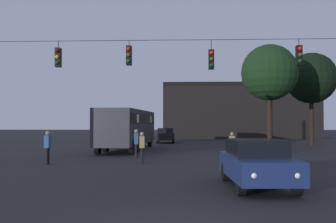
{
  "coord_description": "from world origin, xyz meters",
  "views": [
    {
      "loc": [
        0.44,
        -7.33,
        2.06
      ],
      "look_at": [
        -0.29,
        10.42,
        2.58
      ],
      "focal_mm": 41.39,
      "sensor_mm": 36.0,
      "label": 1
    }
  ],
  "objects_px": {
    "car_near_right": "(257,162)",
    "pedestrian_crossing_center": "(232,144)",
    "pedestrian_crossing_left": "(136,142)",
    "pedestrian_crossing_right": "(142,146)",
    "car_far_left": "(166,135)",
    "city_bus": "(128,125)",
    "tree_left_silhouette": "(269,73)",
    "tree_behind_building": "(311,78)",
    "pedestrian_near_bus": "(48,145)"
  },
  "relations": [
    {
      "from": "pedestrian_crossing_center",
      "to": "pedestrian_crossing_right",
      "type": "height_order",
      "value": "pedestrian_crossing_right"
    },
    {
      "from": "car_far_left",
      "to": "tree_behind_building",
      "type": "distance_m",
      "value": 15.19
    },
    {
      "from": "tree_left_silhouette",
      "to": "pedestrian_crossing_left",
      "type": "bearing_deg",
      "value": -136.8
    },
    {
      "from": "pedestrian_crossing_left",
      "to": "car_near_right",
      "type": "bearing_deg",
      "value": -62.31
    },
    {
      "from": "car_near_right",
      "to": "pedestrian_crossing_left",
      "type": "xyz_separation_m",
      "value": [
        -5.08,
        9.67,
        0.16
      ]
    },
    {
      "from": "car_far_left",
      "to": "pedestrian_crossing_left",
      "type": "relative_size",
      "value": 2.6
    },
    {
      "from": "car_near_right",
      "to": "pedestrian_crossing_left",
      "type": "bearing_deg",
      "value": 117.69
    },
    {
      "from": "city_bus",
      "to": "pedestrian_near_bus",
      "type": "bearing_deg",
      "value": -103.88
    },
    {
      "from": "pedestrian_crossing_center",
      "to": "tree_behind_building",
      "type": "height_order",
      "value": "tree_behind_building"
    },
    {
      "from": "car_near_right",
      "to": "pedestrian_near_bus",
      "type": "bearing_deg",
      "value": 144.74
    },
    {
      "from": "car_near_right",
      "to": "city_bus",
      "type": "bearing_deg",
      "value": 111.61
    },
    {
      "from": "city_bus",
      "to": "car_near_right",
      "type": "xyz_separation_m",
      "value": [
        6.58,
        -16.62,
        -1.07
      ]
    },
    {
      "from": "car_near_right",
      "to": "car_far_left",
      "type": "distance_m",
      "value": 27.91
    },
    {
      "from": "car_near_right",
      "to": "tree_left_silhouette",
      "type": "bearing_deg",
      "value": 76.36
    },
    {
      "from": "car_far_left",
      "to": "pedestrian_crossing_right",
      "type": "xyz_separation_m",
      "value": [
        -0.23,
        -20.56,
        0.1
      ]
    },
    {
      "from": "pedestrian_crossing_left",
      "to": "pedestrian_crossing_right",
      "type": "height_order",
      "value": "pedestrian_crossing_left"
    },
    {
      "from": "pedestrian_near_bus",
      "to": "tree_left_silhouette",
      "type": "xyz_separation_m",
      "value": [
        13.64,
        12.27,
        5.13
      ]
    },
    {
      "from": "pedestrian_crossing_left",
      "to": "pedestrian_crossing_center",
      "type": "xyz_separation_m",
      "value": [
        5.43,
        -0.52,
        -0.1
      ]
    },
    {
      "from": "pedestrian_crossing_left",
      "to": "tree_behind_building",
      "type": "height_order",
      "value": "tree_behind_building"
    },
    {
      "from": "city_bus",
      "to": "tree_left_silhouette",
      "type": "distance_m",
      "value": 12.07
    },
    {
      "from": "city_bus",
      "to": "car_near_right",
      "type": "relative_size",
      "value": 2.53
    },
    {
      "from": "pedestrian_crossing_center",
      "to": "pedestrian_crossing_right",
      "type": "xyz_separation_m",
      "value": [
        -4.81,
        -2.14,
        0.04
      ]
    },
    {
      "from": "pedestrian_crossing_right",
      "to": "tree_left_silhouette",
      "type": "height_order",
      "value": "tree_left_silhouette"
    },
    {
      "from": "pedestrian_crossing_left",
      "to": "tree_behind_building",
      "type": "xyz_separation_m",
      "value": [
        14.39,
        13.55,
        5.16
      ]
    },
    {
      "from": "car_near_right",
      "to": "pedestrian_near_bus",
      "type": "height_order",
      "value": "pedestrian_near_bus"
    },
    {
      "from": "city_bus",
      "to": "car_far_left",
      "type": "bearing_deg",
      "value": 77.9
    },
    {
      "from": "tree_left_silhouette",
      "to": "pedestrian_crossing_right",
      "type": "bearing_deg",
      "value": -127.59
    },
    {
      "from": "pedestrian_crossing_center",
      "to": "pedestrian_crossing_right",
      "type": "relative_size",
      "value": 0.96
    },
    {
      "from": "pedestrian_crossing_right",
      "to": "pedestrian_crossing_left",
      "type": "bearing_deg",
      "value": 103.12
    },
    {
      "from": "car_far_left",
      "to": "pedestrian_crossing_center",
      "type": "xyz_separation_m",
      "value": [
        4.58,
        -18.42,
        0.07
      ]
    },
    {
      "from": "city_bus",
      "to": "car_far_left",
      "type": "xyz_separation_m",
      "value": [
        2.35,
        10.96,
        -1.07
      ]
    },
    {
      "from": "city_bus",
      "to": "pedestrian_crossing_center",
      "type": "bearing_deg",
      "value": -47.11
    },
    {
      "from": "city_bus",
      "to": "pedestrian_crossing_center",
      "type": "xyz_separation_m",
      "value": [
        6.93,
        -7.46,
        -1.0
      ]
    },
    {
      "from": "car_far_left",
      "to": "tree_behind_building",
      "type": "height_order",
      "value": "tree_behind_building"
    },
    {
      "from": "pedestrian_crossing_left",
      "to": "tree_behind_building",
      "type": "distance_m",
      "value": 20.43
    },
    {
      "from": "car_near_right",
      "to": "pedestrian_crossing_center",
      "type": "distance_m",
      "value": 9.16
    },
    {
      "from": "city_bus",
      "to": "car_far_left",
      "type": "distance_m",
      "value": 11.26
    },
    {
      "from": "car_near_right",
      "to": "pedestrian_crossing_center",
      "type": "relative_size",
      "value": 2.86
    },
    {
      "from": "tree_behind_building",
      "to": "car_far_left",
      "type": "bearing_deg",
      "value": 162.15
    },
    {
      "from": "pedestrian_crossing_center",
      "to": "pedestrian_crossing_left",
      "type": "bearing_deg",
      "value": 174.56
    },
    {
      "from": "pedestrian_crossing_center",
      "to": "pedestrian_near_bus",
      "type": "height_order",
      "value": "pedestrian_near_bus"
    },
    {
      "from": "city_bus",
      "to": "pedestrian_crossing_right",
      "type": "bearing_deg",
      "value": -77.53
    },
    {
      "from": "car_far_left",
      "to": "pedestrian_near_bus",
      "type": "relative_size",
      "value": 2.65
    },
    {
      "from": "pedestrian_crossing_right",
      "to": "city_bus",
      "type": "bearing_deg",
      "value": 102.47
    },
    {
      "from": "pedestrian_crossing_left",
      "to": "tree_left_silhouette",
      "type": "bearing_deg",
      "value": 43.2
    },
    {
      "from": "pedestrian_near_bus",
      "to": "pedestrian_crossing_center",
      "type": "bearing_deg",
      "value": 16.08
    },
    {
      "from": "pedestrian_near_bus",
      "to": "tree_behind_building",
      "type": "distance_m",
      "value": 25.45
    },
    {
      "from": "tree_left_silhouette",
      "to": "city_bus",
      "type": "bearing_deg",
      "value": -169.38
    },
    {
      "from": "pedestrian_crossing_left",
      "to": "pedestrian_near_bus",
      "type": "xyz_separation_m",
      "value": [
        -4.02,
        -3.24,
        -0.02
      ]
    },
    {
      "from": "car_far_left",
      "to": "pedestrian_crossing_center",
      "type": "height_order",
      "value": "pedestrian_crossing_center"
    }
  ]
}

